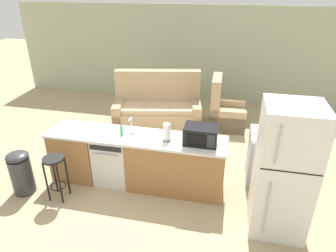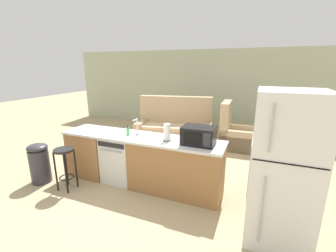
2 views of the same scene
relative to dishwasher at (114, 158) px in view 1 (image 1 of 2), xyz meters
The scene contains 15 objects.
ground_plane 0.49m from the dishwasher, ahead, with size 24.00×24.00×0.00m, color tan.
wall_back 4.33m from the dishwasher, 82.54° to the left, with size 10.00×0.06×2.60m.
kitchen_counter 0.49m from the dishwasher, ahead, with size 2.94×0.66×0.90m.
dishwasher is the anchor object (origin of this frame).
stove_range 2.66m from the dishwasher, 11.91° to the left, with size 0.76×0.68×0.90m.
refrigerator 2.70m from the dishwasher, 11.93° to the right, with size 0.72×0.73×1.84m.
microwave 1.57m from the dishwasher, ahead, with size 0.50×0.37×0.28m.
sink_faucet 0.70m from the dishwasher, ahead, with size 0.07×0.18×0.30m.
paper_towel_roll 1.12m from the dishwasher, ahead, with size 0.14×0.14×0.28m.
soap_bottle 0.58m from the dishwasher, ahead, with size 0.06×0.06×0.18m.
kettle 2.59m from the dishwasher, 15.58° to the left, with size 0.21×0.17×0.19m.
bar_stool 0.96m from the dishwasher, 136.37° to the right, with size 0.32×0.32×0.74m.
trash_bin 1.48m from the dishwasher, 154.07° to the right, with size 0.35×0.35×0.74m.
couch 2.35m from the dishwasher, 86.00° to the left, with size 2.14×1.27×1.27m.
armchair 3.08m from the dishwasher, 56.41° to the left, with size 0.83×0.88×1.20m.
Camera 1 is at (1.59, -4.02, 3.14)m, focal length 32.00 mm.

